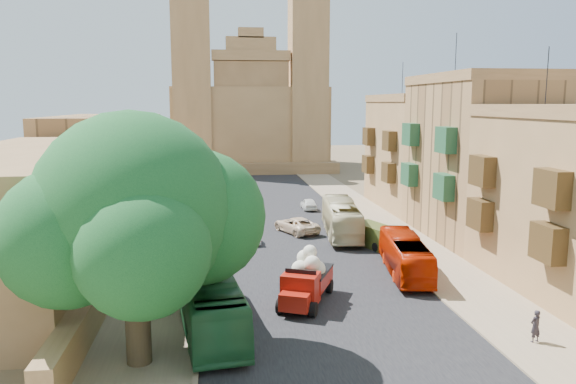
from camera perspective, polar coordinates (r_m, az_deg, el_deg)
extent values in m
cube|color=black|center=(51.66, -0.57, -3.69)|extent=(14.00, 140.00, 0.01)
cube|color=#8A755A|center=(53.60, 9.58, -3.35)|extent=(5.00, 140.00, 0.01)
cube|color=#8A755A|center=(51.44, -11.16, -3.92)|extent=(5.00, 140.00, 0.01)
cube|color=#8A755A|center=(52.92, 6.99, -3.39)|extent=(0.25, 140.00, 0.12)
cube|color=#8A755A|center=(51.31, -8.37, -3.81)|extent=(0.25, 140.00, 0.12)
cylinder|color=black|center=(39.85, 24.83, 10.69)|extent=(0.06, 0.06, 3.60)
cube|color=#443016|center=(33.12, 24.88, -4.71)|extent=(0.90, 2.20, 2.00)
cube|color=#443016|center=(39.80, 18.90, -2.16)|extent=(0.90, 2.20, 2.00)
cube|color=#443016|center=(32.59, 25.22, 0.32)|extent=(0.90, 2.20, 2.00)
cube|color=#443016|center=(39.36, 19.11, 2.04)|extent=(0.90, 2.20, 2.00)
cube|color=#9D7347|center=(50.35, 18.55, 3.00)|extent=(8.00, 14.00, 13.00)
cube|color=brown|center=(50.16, 18.95, 10.86)|extent=(8.20, 14.00, 0.80)
cylinder|color=black|center=(52.41, 16.68, 13.28)|extent=(0.06, 0.06, 3.60)
cube|color=#205031|center=(45.16, 15.53, 0.50)|extent=(0.90, 2.20, 2.00)
cube|color=#205031|center=(52.40, 12.21, 1.77)|extent=(0.90, 2.20, 2.00)
cube|color=#205031|center=(44.79, 15.72, 5.11)|extent=(0.90, 2.20, 2.00)
cube|color=#205031|center=(52.08, 12.35, 5.74)|extent=(0.90, 2.20, 2.00)
cube|color=olive|center=(63.25, 13.00, 3.69)|extent=(8.00, 14.00, 11.50)
cube|color=brown|center=(63.00, 13.20, 9.27)|extent=(8.20, 14.00, 0.80)
cylinder|color=black|center=(65.36, 11.56, 11.24)|extent=(0.06, 0.06, 3.60)
cube|color=#443016|center=(58.26, 10.17, 1.98)|extent=(0.90, 2.20, 2.00)
cube|color=#443016|center=(65.73, 8.12, 2.82)|extent=(0.90, 2.20, 2.00)
cube|color=#443016|center=(57.96, 10.26, 5.14)|extent=(0.90, 2.20, 2.00)
cube|color=#443016|center=(65.46, 8.19, 5.62)|extent=(0.90, 2.20, 2.00)
cube|color=olive|center=(41.90, -16.19, -5.82)|extent=(1.00, 40.00, 1.80)
cube|color=brown|center=(40.54, -24.53, -1.99)|extent=(10.00, 28.00, 8.40)
cube|color=#9D7347|center=(65.47, -17.97, 3.00)|extent=(10.00, 22.00, 10.00)
cube|color=olive|center=(101.31, -4.03, 6.53)|extent=(26.00, 20.00, 14.00)
cube|color=brown|center=(91.34, -3.60, 2.42)|extent=(28.00, 4.00, 1.80)
cube|color=brown|center=(92.44, -3.73, 8.15)|extent=(12.00, 2.00, 16.00)
cube|color=olive|center=(92.74, -3.78, 13.66)|extent=(12.60, 2.40, 1.60)
cube|color=olive|center=(92.89, -3.79, 14.71)|extent=(8.00, 2.00, 2.40)
cube|color=olive|center=(93.09, -3.81, 15.81)|extent=(4.00, 2.00, 1.60)
cube|color=olive|center=(93.66, -9.72, 10.81)|extent=(6.00, 6.00, 29.00)
cube|color=olive|center=(94.86, 2.04, 10.91)|extent=(6.00, 6.00, 29.00)
cylinder|color=#3C2F1E|center=(26.00, -15.03, -12.16)|extent=(1.11, 1.11, 4.22)
sphere|color=#11401C|center=(24.71, -15.48, -1.76)|extent=(8.45, 8.45, 8.45)
sphere|color=#11401C|center=(25.91, -9.15, -2.55)|extent=(6.23, 6.23, 6.23)
sphere|color=#11401C|center=(24.40, -21.42, -4.33)|extent=(5.78, 5.78, 5.78)
sphere|color=#11401C|center=(22.28, -14.60, -5.82)|extent=(5.34, 5.34, 5.34)
sphere|color=#11401C|center=(27.15, -17.40, 1.01)|extent=(4.89, 4.89, 4.89)
cylinder|color=#3C2F1E|center=(33.93, -14.02, -9.11)|extent=(0.44, 0.44, 1.94)
sphere|color=#11401C|center=(33.38, -14.15, -5.90)|extent=(2.83, 2.83, 2.83)
cylinder|color=#3C2F1E|center=(45.41, -12.32, -4.29)|extent=(0.44, 0.44, 2.17)
sphere|color=#11401C|center=(44.96, -12.41, -1.57)|extent=(3.15, 3.15, 3.15)
cylinder|color=#3C2F1E|center=(57.14, -11.31, -1.63)|extent=(0.44, 0.44, 1.97)
sphere|color=#11401C|center=(56.81, -11.37, 0.35)|extent=(2.87, 2.87, 2.87)
cylinder|color=#3C2F1E|center=(68.94, -10.66, 0.24)|extent=(0.44, 0.44, 2.07)
sphere|color=#11401C|center=(68.66, -10.71, 1.97)|extent=(3.02, 3.02, 3.02)
cube|color=maroon|center=(33.45, 2.27, -8.76)|extent=(3.22, 3.88, 0.84)
cube|color=black|center=(33.31, 2.27, -8.00)|extent=(3.28, 3.94, 0.11)
cube|color=maroon|center=(31.46, 1.30, -9.74)|extent=(2.42, 2.23, 1.67)
cube|color=maroon|center=(30.57, 0.74, -11.05)|extent=(1.89, 1.66, 0.93)
cube|color=black|center=(31.26, 1.30, -8.61)|extent=(1.65, 0.80, 0.84)
cylinder|color=black|center=(31.23, -0.80, -11.51)|extent=(0.64, 0.90, 0.84)
cylinder|color=black|center=(30.76, 2.58, -11.85)|extent=(0.64, 0.90, 0.84)
cylinder|color=black|center=(34.93, 1.22, -9.26)|extent=(0.64, 0.90, 0.84)
cylinder|color=black|center=(34.51, 4.24, -9.51)|extent=(0.64, 0.90, 0.84)
sphere|color=beige|center=(32.84, 1.24, -7.82)|extent=(1.02, 1.02, 1.02)
sphere|color=beige|center=(32.88, 2.95, -7.81)|extent=(1.02, 1.02, 1.02)
sphere|color=beige|center=(33.76, 2.51, -7.36)|extent=(1.02, 1.02, 1.02)
sphere|color=beige|center=(33.28, 1.70, -6.68)|extent=(0.93, 0.93, 0.93)
sphere|color=beige|center=(32.26, 2.48, -7.28)|extent=(0.93, 0.93, 0.93)
sphere|color=beige|center=(32.90, 2.24, -6.11)|extent=(0.84, 0.84, 0.84)
cube|color=#3E4A1B|center=(45.64, 8.70, -4.38)|extent=(3.16, 4.61, 1.75)
cylinder|color=black|center=(44.13, 8.93, -5.55)|extent=(0.50, 0.75, 0.70)
cylinder|color=black|center=(45.11, 10.64, -5.28)|extent=(0.50, 0.75, 0.70)
cylinder|color=black|center=(46.47, 6.79, -4.76)|extent=(0.50, 0.75, 0.70)
cylinder|color=black|center=(47.39, 8.46, -4.53)|extent=(0.50, 0.75, 0.70)
imported|color=#226033|center=(29.40, -8.13, -10.60)|extent=(4.01, 11.32, 3.08)
imported|color=#B91E01|center=(38.61, 11.80, -6.32)|extent=(3.50, 9.45, 2.57)
imported|color=beige|center=(48.79, 5.43, -2.69)|extent=(3.77, 11.03, 3.01)
imported|color=#376798|center=(33.01, 1.27, -9.85)|extent=(1.91, 4.21, 1.40)
imported|color=silver|center=(46.30, -3.99, -4.49)|extent=(1.82, 3.64, 1.15)
imported|color=beige|center=(49.79, 0.84, -3.37)|extent=(4.08, 5.48, 1.38)
imported|color=#10213F|center=(63.99, -4.32, -0.65)|extent=(2.74, 4.74, 1.29)
imported|color=white|center=(60.59, 2.11, -1.21)|extent=(1.45, 3.59, 1.22)
imported|color=#5596C4|center=(75.70, -4.18, 0.78)|extent=(1.55, 3.46, 1.10)
imported|color=#28222A|center=(30.06, 23.84, -12.36)|extent=(0.67, 0.54, 1.61)
imported|color=#38383E|center=(39.75, 12.78, -6.35)|extent=(0.51, 1.17, 1.98)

